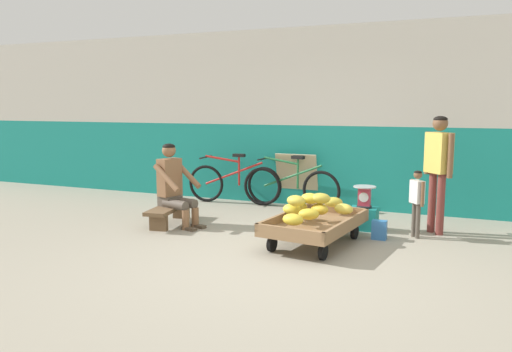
{
  "coord_description": "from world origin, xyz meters",
  "views": [
    {
      "loc": [
        1.79,
        -4.79,
        1.67
      ],
      "look_at": [
        -0.7,
        1.22,
        0.75
      ],
      "focal_mm": 35.42,
      "sensor_mm": 36.0,
      "label": 1
    }
  ],
  "objects_px": {
    "banana_cart": "(315,225)",
    "sign_board": "(297,180)",
    "plastic_crate": "(364,219)",
    "customer_adult": "(438,161)",
    "vendor_seated": "(174,185)",
    "shopping_bag": "(379,230)",
    "bicycle_near_left": "(233,183)",
    "weighing_scale": "(364,196)",
    "bicycle_far_left": "(292,186)",
    "low_bench": "(170,210)",
    "customer_child": "(417,196)"
  },
  "relations": [
    {
      "from": "bicycle_near_left",
      "to": "customer_adult",
      "type": "relative_size",
      "value": 1.08
    },
    {
      "from": "bicycle_far_left",
      "to": "banana_cart",
      "type": "bearing_deg",
      "value": -64.29
    },
    {
      "from": "banana_cart",
      "to": "vendor_seated",
      "type": "bearing_deg",
      "value": 173.73
    },
    {
      "from": "customer_adult",
      "to": "shopping_bag",
      "type": "distance_m",
      "value": 1.2
    },
    {
      "from": "bicycle_far_left",
      "to": "sign_board",
      "type": "distance_m",
      "value": 0.22
    },
    {
      "from": "customer_adult",
      "to": "banana_cart",
      "type": "bearing_deg",
      "value": -138.58
    },
    {
      "from": "banana_cart",
      "to": "weighing_scale",
      "type": "height_order",
      "value": "weighing_scale"
    },
    {
      "from": "customer_child",
      "to": "shopping_bag",
      "type": "bearing_deg",
      "value": -146.69
    },
    {
      "from": "banana_cart",
      "to": "weighing_scale",
      "type": "distance_m",
      "value": 1.09
    },
    {
      "from": "vendor_seated",
      "to": "bicycle_far_left",
      "type": "bearing_deg",
      "value": 58.16
    },
    {
      "from": "plastic_crate",
      "to": "low_bench",
      "type": "bearing_deg",
      "value": -164.04
    },
    {
      "from": "banana_cart",
      "to": "customer_child",
      "type": "xyz_separation_m",
      "value": [
        1.08,
        0.83,
        0.29
      ]
    },
    {
      "from": "plastic_crate",
      "to": "weighing_scale",
      "type": "height_order",
      "value": "weighing_scale"
    },
    {
      "from": "customer_adult",
      "to": "sign_board",
      "type": "bearing_deg",
      "value": 154.27
    },
    {
      "from": "low_bench",
      "to": "customer_adult",
      "type": "relative_size",
      "value": 0.74
    },
    {
      "from": "banana_cart",
      "to": "vendor_seated",
      "type": "height_order",
      "value": "vendor_seated"
    },
    {
      "from": "low_bench",
      "to": "bicycle_far_left",
      "type": "height_order",
      "value": "bicycle_far_left"
    },
    {
      "from": "banana_cart",
      "to": "plastic_crate",
      "type": "height_order",
      "value": "banana_cart"
    },
    {
      "from": "vendor_seated",
      "to": "bicycle_near_left",
      "type": "distance_m",
      "value": 1.74
    },
    {
      "from": "bicycle_near_left",
      "to": "banana_cart",
      "type": "bearing_deg",
      "value": -44.38
    },
    {
      "from": "shopping_bag",
      "to": "low_bench",
      "type": "bearing_deg",
      "value": -173.96
    },
    {
      "from": "low_bench",
      "to": "weighing_scale",
      "type": "xyz_separation_m",
      "value": [
        2.58,
        0.74,
        0.25
      ]
    },
    {
      "from": "low_bench",
      "to": "customer_adult",
      "type": "height_order",
      "value": "customer_adult"
    },
    {
      "from": "customer_adult",
      "to": "customer_child",
      "type": "height_order",
      "value": "customer_adult"
    },
    {
      "from": "bicycle_far_left",
      "to": "shopping_bag",
      "type": "bearing_deg",
      "value": -41.85
    },
    {
      "from": "vendor_seated",
      "to": "bicycle_near_left",
      "type": "xyz_separation_m",
      "value": [
        0.1,
        1.72,
        -0.21
      ]
    },
    {
      "from": "banana_cart",
      "to": "bicycle_far_left",
      "type": "height_order",
      "value": "bicycle_far_left"
    },
    {
      "from": "plastic_crate",
      "to": "bicycle_near_left",
      "type": "height_order",
      "value": "bicycle_near_left"
    },
    {
      "from": "plastic_crate",
      "to": "sign_board",
      "type": "height_order",
      "value": "sign_board"
    },
    {
      "from": "vendor_seated",
      "to": "bicycle_far_left",
      "type": "relative_size",
      "value": 0.69
    },
    {
      "from": "weighing_scale",
      "to": "customer_child",
      "type": "height_order",
      "value": "customer_child"
    },
    {
      "from": "low_bench",
      "to": "sign_board",
      "type": "height_order",
      "value": "sign_board"
    },
    {
      "from": "weighing_scale",
      "to": "bicycle_far_left",
      "type": "xyz_separation_m",
      "value": [
        -1.37,
        1.04,
        -0.1
      ]
    },
    {
      "from": "customer_child",
      "to": "banana_cart",
      "type": "bearing_deg",
      "value": -142.61
    },
    {
      "from": "customer_adult",
      "to": "bicycle_near_left",
      "type": "bearing_deg",
      "value": 166.19
    },
    {
      "from": "weighing_scale",
      "to": "sign_board",
      "type": "height_order",
      "value": "sign_board"
    },
    {
      "from": "low_bench",
      "to": "shopping_bag",
      "type": "height_order",
      "value": "low_bench"
    },
    {
      "from": "banana_cart",
      "to": "plastic_crate",
      "type": "relative_size",
      "value": 4.28
    },
    {
      "from": "vendor_seated",
      "to": "plastic_crate",
      "type": "xyz_separation_m",
      "value": [
        2.49,
        0.76,
        -0.42
      ]
    },
    {
      "from": "banana_cart",
      "to": "sign_board",
      "type": "height_order",
      "value": "sign_board"
    },
    {
      "from": "low_bench",
      "to": "shopping_bag",
      "type": "distance_m",
      "value": 2.87
    },
    {
      "from": "weighing_scale",
      "to": "customer_child",
      "type": "xyz_separation_m",
      "value": [
        0.69,
        -0.16,
        0.08
      ]
    },
    {
      "from": "low_bench",
      "to": "vendor_seated",
      "type": "xyz_separation_m",
      "value": [
        0.08,
        -0.02,
        0.37
      ]
    },
    {
      "from": "banana_cart",
      "to": "customer_adult",
      "type": "height_order",
      "value": "customer_adult"
    },
    {
      "from": "plastic_crate",
      "to": "customer_adult",
      "type": "xyz_separation_m",
      "value": [
        0.9,
        0.15,
        0.8
      ]
    },
    {
      "from": "customer_child",
      "to": "vendor_seated",
      "type": "bearing_deg",
      "value": -169.4
    },
    {
      "from": "weighing_scale",
      "to": "shopping_bag",
      "type": "relative_size",
      "value": 1.25
    },
    {
      "from": "plastic_crate",
      "to": "customer_adult",
      "type": "relative_size",
      "value": 0.24
    },
    {
      "from": "low_bench",
      "to": "customer_child",
      "type": "distance_m",
      "value": 3.33
    },
    {
      "from": "banana_cart",
      "to": "bicycle_far_left",
      "type": "bearing_deg",
      "value": 115.71
    }
  ]
}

